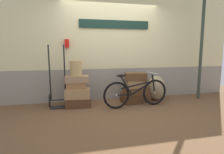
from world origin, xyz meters
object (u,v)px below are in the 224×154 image
object	(u,v)px
suitcase_3	(77,79)
suitcase_1	(78,93)
bicycle	(136,93)
suitcase_4	(135,98)
suitcase_6	(136,84)
suitcase_7	(136,77)
suitcase_0	(78,102)
suitcase_5	(136,91)
suitcase_2	(76,85)
luggage_trolley	(58,93)
wicker_basket	(76,68)
burlap_sack	(156,88)

from	to	relation	value
suitcase_3	suitcase_1	bearing A→B (deg)	-51.89
bicycle	suitcase_3	bearing A→B (deg)	164.14
suitcase_4	suitcase_6	xyz separation A→B (m)	(0.01, -0.02, 0.36)
suitcase_7	bicycle	world-z (taller)	bicycle
suitcase_0	suitcase_5	xyz separation A→B (m)	(1.44, -0.02, 0.20)
suitcase_0	suitcase_2	world-z (taller)	suitcase_2
suitcase_0	bicycle	xyz separation A→B (m)	(1.31, -0.37, 0.23)
suitcase_1	suitcase_2	size ratio (longest dim) A/B	1.26
luggage_trolley	suitcase_0	bearing A→B (deg)	-7.08
suitcase_5	bicycle	world-z (taller)	bicycle
suitcase_2	suitcase_6	world-z (taller)	suitcase_2
suitcase_7	bicycle	size ratio (longest dim) A/B	0.32
suitcase_6	wicker_basket	bearing A→B (deg)	-179.97
suitcase_3	suitcase_6	size ratio (longest dim) A/B	1.05
suitcase_6	wicker_basket	world-z (taller)	wicker_basket
suitcase_1	bicycle	xyz separation A→B (m)	(1.32, -0.36, 0.02)
suitcase_4	bicycle	world-z (taller)	bicycle
suitcase_1	suitcase_5	bearing A→B (deg)	5.83
suitcase_6	burlap_sack	world-z (taller)	burlap_sack
suitcase_1	suitcase_6	size ratio (longest dim) A/B	1.11
suitcase_1	suitcase_7	xyz separation A→B (m)	(1.44, -0.00, 0.34)
suitcase_7	suitcase_1	bearing A→B (deg)	-173.53
suitcase_0	suitcase_4	bearing A→B (deg)	2.31
suitcase_5	suitcase_2	bearing A→B (deg)	173.24
wicker_basket	suitcase_3	bearing A→B (deg)	42.53
suitcase_6	bicycle	world-z (taller)	bicycle
suitcase_7	suitcase_5	bearing A→B (deg)	-56.79
suitcase_0	luggage_trolley	size ratio (longest dim) A/B	0.41
luggage_trolley	suitcase_5	bearing A→B (deg)	-2.25
suitcase_7	burlap_sack	size ratio (longest dim) A/B	0.80
wicker_basket	luggage_trolley	size ratio (longest dim) A/B	0.24
suitcase_3	burlap_sack	xyz separation A→B (m)	(2.06, 0.08, -0.33)
luggage_trolley	suitcase_1	bearing A→B (deg)	-8.20
suitcase_4	suitcase_5	world-z (taller)	suitcase_5
suitcase_5	suitcase_1	bearing A→B (deg)	173.64
suitcase_2	wicker_basket	size ratio (longest dim) A/B	1.28
suitcase_6	burlap_sack	size ratio (longest dim) A/B	0.79
suitcase_7	bicycle	bearing A→B (deg)	-101.98
suitcase_4	luggage_trolley	size ratio (longest dim) A/B	0.47
suitcase_7	burlap_sack	bearing A→B (deg)	15.16
suitcase_4	suitcase_6	distance (m)	0.36
suitcase_7	bicycle	xyz separation A→B (m)	(-0.12, -0.36, -0.32)
suitcase_2	suitcase_7	distance (m)	1.47
suitcase_6	luggage_trolley	size ratio (longest dim) A/B	0.35
suitcase_5	luggage_trolley	world-z (taller)	luggage_trolley
suitcase_2	suitcase_3	bearing A→B (deg)	20.36
wicker_basket	burlap_sack	bearing A→B (deg)	2.58
suitcase_5	wicker_basket	distance (m)	1.59
wicker_basket	burlap_sack	xyz separation A→B (m)	(2.08, 0.09, -0.58)
suitcase_2	suitcase_4	bearing A→B (deg)	4.26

